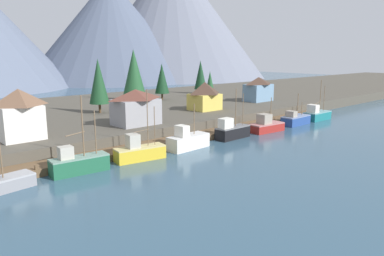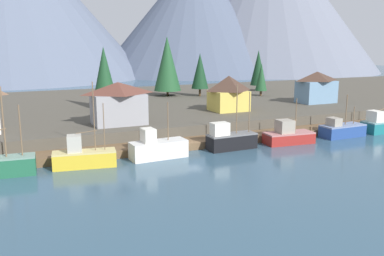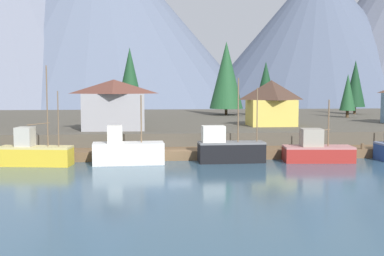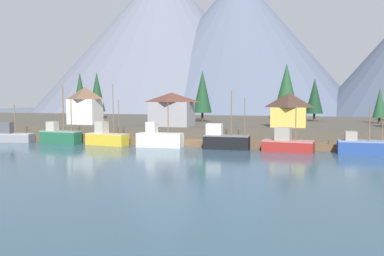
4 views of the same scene
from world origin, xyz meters
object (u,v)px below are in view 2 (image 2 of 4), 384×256
conifer_back_left (261,77)px  fishing_boat_red (288,135)px  fishing_boat_teal (382,125)px  house_grey (118,103)px  house_yellow (229,93)px  conifer_mid_left (200,71)px  conifer_back_right (258,68)px  house_blue (316,87)px  fishing_boat_blue (342,130)px  conifer_near_right (104,72)px  conifer_mid_right (167,64)px  fishing_boat_black (230,139)px  fishing_boat_yellow (83,157)px  fishing_boat_white (157,148)px

conifer_back_left → fishing_boat_red: bearing=-116.9°
fishing_boat_teal → house_grey: fishing_boat_teal is taller
fishing_boat_red → house_yellow: (-0.91, 15.93, 4.45)m
fishing_boat_red → conifer_mid_left: size_ratio=0.77×
conifer_back_right → conifer_mid_left: bearing=-166.8°
fishing_boat_red → conifer_mid_left: bearing=90.1°
house_blue → conifer_back_left: size_ratio=1.03×
fishing_boat_blue → fishing_boat_teal: (8.46, -0.02, 0.11)m
conifer_near_right → conifer_back_left: (35.91, 4.01, -2.31)m
house_yellow → house_grey: size_ratio=0.81×
house_yellow → conifer_mid_right: 24.47m
fishing_boat_black → fishing_boat_blue: fishing_boat_black is taller
fishing_boat_yellow → fishing_boat_red: fishing_boat_yellow is taller
house_blue → conifer_back_right: (1.32, 23.08, 2.52)m
fishing_boat_yellow → conifer_near_right: (8.74, 27.19, 7.75)m
fishing_boat_blue → conifer_near_right: 41.35m
conifer_back_right → fishing_boat_teal: bearing=-93.4°
fishing_boat_yellow → house_grey: size_ratio=1.27×
fishing_boat_yellow → fishing_boat_black: bearing=9.8°
fishing_boat_yellow → conifer_near_right: conifer_near_right is taller
house_blue → conifer_back_left: (-3.85, 13.75, 1.06)m
fishing_boat_yellow → fishing_boat_teal: fishing_boat_yellow is taller
fishing_boat_black → house_yellow: 18.05m
fishing_boat_yellow → conifer_mid_left: (31.95, 36.35, 6.81)m
fishing_boat_white → conifer_mid_right: 43.78m
house_grey → conifer_back_left: (37.43, 19.70, 1.08)m
fishing_boat_blue → conifer_back_right: size_ratio=0.72×
fishing_boat_black → conifer_near_right: bearing=110.5°
fishing_boat_teal → conifer_mid_left: bearing=113.3°
fishing_boat_red → conifer_back_left: (15.90, 31.32, 5.54)m
fishing_boat_teal → conifer_mid_right: bearing=119.0°
house_blue → conifer_mid_right: size_ratio=0.57×
fishing_boat_yellow → fishing_boat_blue: size_ratio=1.38×
fishing_boat_yellow → fishing_boat_white: bearing=9.6°
fishing_boat_red → fishing_boat_teal: 18.68m
fishing_boat_blue → house_yellow: bearing=124.0°
house_grey → conifer_back_left: 42.31m
fishing_boat_red → fishing_boat_teal: bearing=5.7°
fishing_boat_black → fishing_boat_blue: bearing=-2.1°
house_yellow → house_grey: 21.06m
house_yellow → fishing_boat_blue: bearing=-54.6°
house_blue → conifer_near_right: 41.08m
fishing_boat_blue → fishing_boat_yellow: bearing=178.8°
conifer_mid_left → conifer_back_left: bearing=-22.1°
fishing_boat_teal → conifer_back_right: 41.09m
fishing_boat_black → house_yellow: fishing_boat_black is taller
fishing_boat_white → house_grey: 12.31m
fishing_boat_black → fishing_boat_teal: (27.88, -0.25, -0.17)m
fishing_boat_yellow → house_blue: size_ratio=1.32×
fishing_boat_white → fishing_boat_teal: bearing=-3.4°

